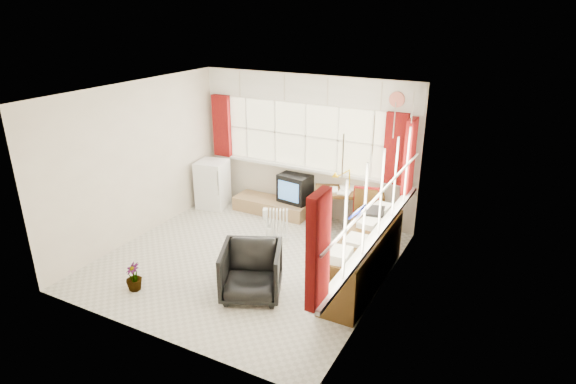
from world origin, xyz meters
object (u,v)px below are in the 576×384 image
desk (348,207)px  crt_tv (297,187)px  radiator (277,227)px  office_chair (251,272)px  mini_fridge (213,184)px  task_chair (365,216)px  tv_bench (272,206)px  desk_lamp (349,176)px  credenza (363,258)px

desk → crt_tv: 1.05m
desk → radiator: bearing=-130.1°
office_chair → crt_tv: crt_tv is taller
radiator → crt_tv: crt_tv is taller
desk → office_chair: (-0.35, -2.55, -0.02)m
office_chair → radiator: office_chair is taller
mini_fridge → task_chair: bearing=-4.2°
task_chair → mini_fridge: size_ratio=1.09×
radiator → mini_fridge: mini_fridge is taller
radiator → crt_tv: size_ratio=0.85×
task_chair → office_chair: bearing=-112.3°
office_chair → task_chair: bearing=43.5°
radiator → tv_bench: size_ratio=0.38×
office_chair → mini_fridge: mini_fridge is taller
office_chair → mini_fridge: bearing=110.8°
radiator → mini_fridge: bearing=159.0°
desk_lamp → radiator: bearing=-131.0°
desk_lamp → radiator: 1.47m
credenza → mini_fridge: (-3.40, 1.28, 0.05)m
radiator → desk: bearing=49.9°
tv_bench → mini_fridge: size_ratio=1.59×
desk → mini_fridge: mini_fridge is taller
mini_fridge → office_chair: bearing=-45.1°
desk → task_chair: 0.73m
office_chair → credenza: (1.18, 0.95, 0.04)m
mini_fridge → radiator: bearing=-21.0°
desk → mini_fridge: (-2.58, -0.32, 0.07)m
task_chair → credenza: bearing=-71.6°
radiator → mini_fridge: 1.88m
crt_tv → mini_fridge: 1.60m
crt_tv → mini_fridge: mini_fridge is taller
crt_tv → task_chair: bearing=-23.3°
task_chair → office_chair: task_chair is taller
credenza → tv_bench: (-2.28, 1.52, -0.27)m
office_chair → mini_fridge: 3.15m
crt_tv → tv_bench: bearing=-156.7°
task_chair → mini_fridge: bearing=175.8°
desk_lamp → tv_bench: (-1.46, -0.06, -0.81)m
credenza → task_chair: bearing=108.4°
office_chair → credenza: bearing=14.9°
office_chair → crt_tv: (-0.68, 2.66, 0.15)m
office_chair → tv_bench: 2.72m
task_chair → credenza: (0.35, -1.05, -0.12)m
tv_bench → office_chair: bearing=-66.0°
desk → desk_lamp: bearing=-82.6°
radiator → mini_fridge: (-1.74, 0.67, 0.23)m
office_chair → tv_bench: size_ratio=0.55×
office_chair → tv_bench: bearing=89.9°
desk → radiator: 1.31m
desk → crt_tv: size_ratio=2.04×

